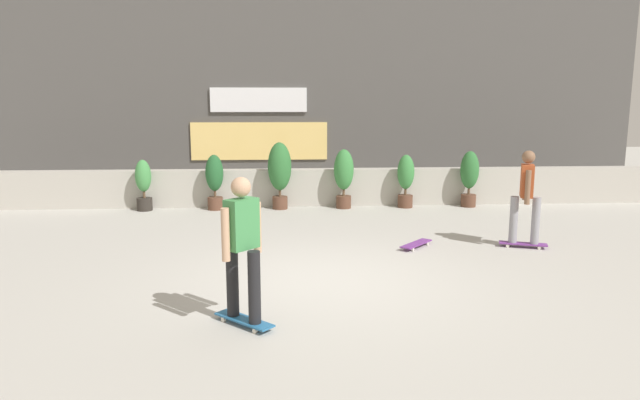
% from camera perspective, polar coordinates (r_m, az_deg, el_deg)
% --- Properties ---
extents(ground_plane, '(48.00, 48.00, 0.00)m').
position_cam_1_polar(ground_plane, '(8.05, 0.71, -8.14)').
color(ground_plane, '#B2AFA8').
extents(planter_wall, '(18.00, 0.40, 0.90)m').
position_cam_1_polar(planter_wall, '(13.80, -1.22, 1.31)').
color(planter_wall, '#B2ADA3').
rests_on(planter_wall, ground).
extents(building_backdrop, '(20.00, 2.08, 6.50)m').
position_cam_1_polar(building_backdrop, '(17.66, -1.86, 12.25)').
color(building_backdrop, '#4C4947').
rests_on(building_backdrop, ground).
extents(potted_plant_0, '(0.37, 0.37, 1.20)m').
position_cam_1_polar(potted_plant_0, '(13.71, -17.56, 1.59)').
color(potted_plant_0, '#2D2823').
rests_on(potted_plant_0, ground).
extents(potted_plant_1, '(0.42, 0.42, 1.31)m').
position_cam_1_polar(potted_plant_1, '(13.40, -10.71, 2.09)').
color(potted_plant_1, brown).
rests_on(potted_plant_1, ground).
extents(potted_plant_2, '(0.56, 0.56, 1.59)m').
position_cam_1_polar(potted_plant_2, '(13.28, -4.14, 3.06)').
color(potted_plant_2, brown).
rests_on(potted_plant_2, ground).
extents(potted_plant_3, '(0.47, 0.47, 1.42)m').
position_cam_1_polar(potted_plant_3, '(13.37, 2.44, 2.61)').
color(potted_plant_3, brown).
rests_on(potted_plant_3, ground).
extents(potted_plant_4, '(0.41, 0.41, 1.28)m').
position_cam_1_polar(potted_plant_4, '(13.62, 8.74, 2.18)').
color(potted_plant_4, brown).
rests_on(potted_plant_4, ground).
extents(potted_plant_5, '(0.44, 0.44, 1.36)m').
position_cam_1_polar(potted_plant_5, '(14.04, 15.00, 2.44)').
color(potted_plant_5, brown).
rests_on(potted_plant_5, ground).
extents(skater_foreground, '(0.72, 0.70, 1.70)m').
position_cam_1_polar(skater_foreground, '(6.25, -7.94, -4.53)').
color(skater_foreground, '#266699').
rests_on(skater_foreground, ground).
extents(skater_by_wall_left, '(0.82, 0.53, 1.70)m').
position_cam_1_polar(skater_by_wall_left, '(10.25, 20.29, 0.55)').
color(skater_by_wall_left, '#72338C').
rests_on(skater_by_wall_left, ground).
extents(skateboard_near_camera, '(0.69, 0.73, 0.08)m').
position_cam_1_polar(skateboard_near_camera, '(9.94, 9.79, -4.43)').
color(skateboard_near_camera, '#72338C').
rests_on(skateboard_near_camera, ground).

